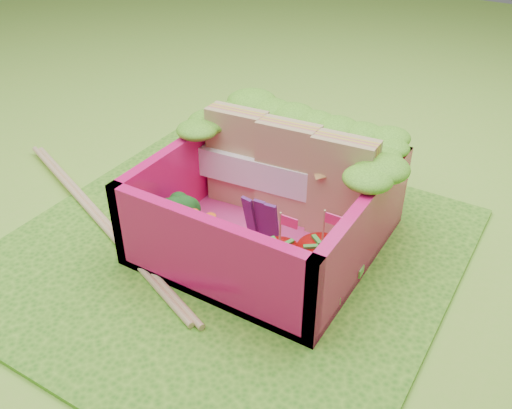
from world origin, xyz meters
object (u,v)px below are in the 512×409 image
Objects in this scene: strawberry_right at (320,266)px; chopsticks at (100,219)px; broccoli at (175,213)px; sandwich_stack at (288,173)px; strawberry_left at (279,264)px; bento_box at (267,205)px.

strawberry_right is 0.22× the size of chopsticks.
sandwich_stack is at bearing 50.71° from broccoli.
chopsticks is (-1.53, -0.13, -0.17)m from strawberry_right.
strawberry_right is at bearing 21.87° from strawberry_left.
strawberry_right reaches higher than broccoli.
sandwich_stack is 0.74m from broccoli.
strawberry_right is at bearing 4.94° from chopsticks.
bento_box reaches higher than strawberry_left.
bento_box reaches higher than chopsticks.
broccoli is 0.63m from chopsticks.
sandwich_stack is at bearing 114.94° from strawberry_left.
sandwich_stack is at bearing 133.84° from strawberry_right.
strawberry_right reaches higher than bento_box.
sandwich_stack is 2.57× the size of strawberry_left.
bento_box is at bearing -91.11° from sandwich_stack.
sandwich_stack is 2.36× the size of strawberry_right.
strawberry_right reaches higher than strawberry_left.
strawberry_left is (0.27, -0.59, -0.20)m from sandwich_stack.
bento_box reaches higher than broccoli.
bento_box is 0.56m from broccoli.
sandwich_stack reaches higher than bento_box.
broccoli is 0.69× the size of strawberry_left.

